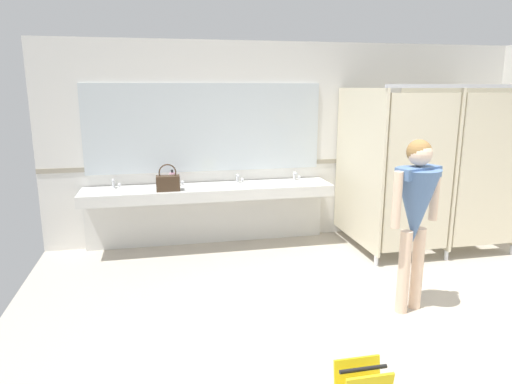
# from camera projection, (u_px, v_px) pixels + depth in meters

# --- Properties ---
(ground_plane) EXTENTS (6.80, 6.64, 0.10)m
(ground_plane) POSITION_uv_depth(u_px,v_px,m) (407.00, 354.00, 3.74)
(ground_plane) COLOR #B2A899
(wall_back) EXTENTS (6.80, 0.12, 2.65)m
(wall_back) POSITION_uv_depth(u_px,v_px,m) (298.00, 142.00, 6.37)
(wall_back) COLOR silver
(wall_back) RESTS_ON ground_plane
(wall_back_tile_band) EXTENTS (6.80, 0.01, 0.06)m
(wall_back_tile_band) POSITION_uv_depth(u_px,v_px,m) (299.00, 162.00, 6.37)
(wall_back_tile_band) COLOR #9E937F
(wall_back_tile_band) RESTS_ON wall_back
(vanity_counter) EXTENTS (3.18, 0.56, 0.94)m
(vanity_counter) POSITION_uv_depth(u_px,v_px,m) (209.00, 201.00, 6.00)
(vanity_counter) COLOR silver
(vanity_counter) RESTS_ON ground_plane
(mirror_panel) EXTENTS (3.08, 0.02, 1.14)m
(mirror_panel) POSITION_uv_depth(u_px,v_px,m) (206.00, 128.00, 5.98)
(mirror_panel) COLOR silver
(mirror_panel) RESTS_ON wall_back
(bathroom_stalls) EXTENTS (1.92, 1.38, 2.10)m
(bathroom_stalls) POSITION_uv_depth(u_px,v_px,m) (433.00, 166.00, 5.81)
(bathroom_stalls) COLOR beige
(bathroom_stalls) RESTS_ON ground_plane
(person_standing) EXTENTS (0.55, 0.50, 1.62)m
(person_standing) POSITION_uv_depth(u_px,v_px,m) (416.00, 206.00, 4.15)
(person_standing) COLOR beige
(person_standing) RESTS_ON ground_plane
(handbag) EXTENTS (0.28, 0.14, 0.33)m
(handbag) POSITION_uv_depth(u_px,v_px,m) (168.00, 182.00, 5.60)
(handbag) COLOR #3F2D1E
(handbag) RESTS_ON vanity_counter
(soap_dispenser) EXTENTS (0.07, 0.07, 0.20)m
(soap_dispenser) POSITION_uv_depth(u_px,v_px,m) (172.00, 179.00, 5.92)
(soap_dispenser) COLOR #D899B2
(soap_dispenser) RESTS_ON vanity_counter
(floor_drain_cover) EXTENTS (0.14, 0.14, 0.01)m
(floor_drain_cover) POSITION_uv_depth(u_px,v_px,m) (370.00, 318.00, 4.20)
(floor_drain_cover) COLOR #B7BABF
(floor_drain_cover) RESTS_ON ground_plane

